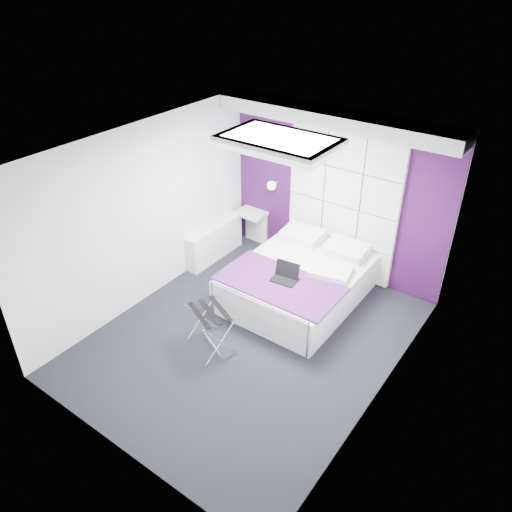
{
  "coord_description": "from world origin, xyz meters",
  "views": [
    {
      "loc": [
        3.06,
        -4.11,
        4.46
      ],
      "look_at": [
        -0.15,
        0.35,
        1.06
      ],
      "focal_mm": 35.0,
      "sensor_mm": 36.0,
      "label": 1
    }
  ],
  "objects_px": {
    "bed": "(299,282)",
    "nightstand": "(252,213)",
    "wall_lamp": "(273,185)",
    "radiator": "(214,242)",
    "luggage_rack": "(211,329)",
    "laptop": "(286,275)"
  },
  "relations": [
    {
      "from": "bed",
      "to": "luggage_rack",
      "type": "distance_m",
      "value": 1.6
    },
    {
      "from": "radiator",
      "to": "nightstand",
      "type": "height_order",
      "value": "nightstand"
    },
    {
      "from": "bed",
      "to": "wall_lamp",
      "type": "bearing_deg",
      "value": 139.7
    },
    {
      "from": "bed",
      "to": "nightstand",
      "type": "bearing_deg",
      "value": 149.16
    },
    {
      "from": "wall_lamp",
      "to": "luggage_rack",
      "type": "relative_size",
      "value": 0.25
    },
    {
      "from": "bed",
      "to": "luggage_rack",
      "type": "xyz_separation_m",
      "value": [
        -0.36,
        -1.55,
        -0.01
      ]
    },
    {
      "from": "wall_lamp",
      "to": "radiator",
      "type": "distance_m",
      "value": 1.35
    },
    {
      "from": "nightstand",
      "to": "wall_lamp",
      "type": "bearing_deg",
      "value": 5.71
    },
    {
      "from": "bed",
      "to": "luggage_rack",
      "type": "bearing_deg",
      "value": -103.04
    },
    {
      "from": "nightstand",
      "to": "luggage_rack",
      "type": "height_order",
      "value": "nightstand"
    },
    {
      "from": "radiator",
      "to": "wall_lamp",
      "type": "bearing_deg",
      "value": 49.9
    },
    {
      "from": "bed",
      "to": "laptop",
      "type": "relative_size",
      "value": 5.85
    },
    {
      "from": "bed",
      "to": "nightstand",
      "type": "relative_size",
      "value": 4.11
    },
    {
      "from": "wall_lamp",
      "to": "bed",
      "type": "height_order",
      "value": "wall_lamp"
    },
    {
      "from": "bed",
      "to": "nightstand",
      "type": "xyz_separation_m",
      "value": [
        -1.51,
        0.9,
        0.31
      ]
    },
    {
      "from": "wall_lamp",
      "to": "luggage_rack",
      "type": "bearing_deg",
      "value": -73.26
    },
    {
      "from": "wall_lamp",
      "to": "laptop",
      "type": "distance_m",
      "value": 1.84
    },
    {
      "from": "wall_lamp",
      "to": "bed",
      "type": "bearing_deg",
      "value": -40.3
    },
    {
      "from": "wall_lamp",
      "to": "radiator",
      "type": "bearing_deg",
      "value": -130.1
    },
    {
      "from": "nightstand",
      "to": "laptop",
      "type": "bearing_deg",
      "value": -40.04
    },
    {
      "from": "luggage_rack",
      "to": "laptop",
      "type": "bearing_deg",
      "value": 96.66
    },
    {
      "from": "laptop",
      "to": "radiator",
      "type": "bearing_deg",
      "value": 155.84
    }
  ]
}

